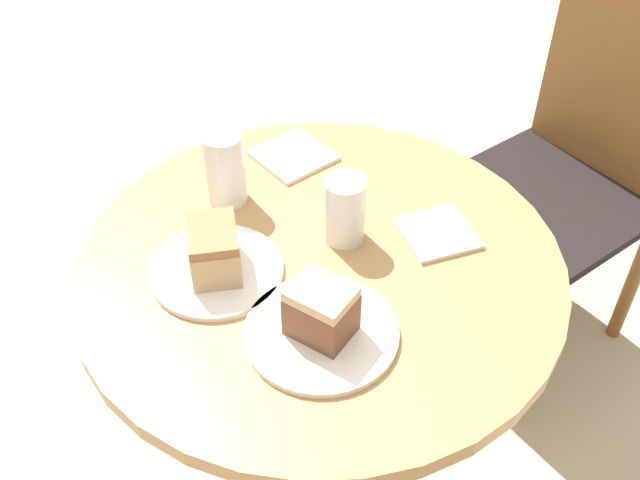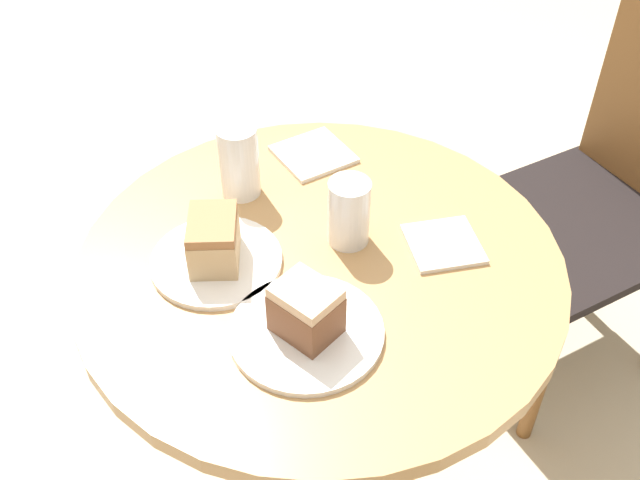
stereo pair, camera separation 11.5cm
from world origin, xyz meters
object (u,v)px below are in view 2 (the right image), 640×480
cake_slice_far (306,310)px  plate_near (216,261)px  cake_slice_near (214,240)px  glass_lemonade (239,165)px  chair (603,197)px  glass_water (349,216)px  plate_far (306,332)px

cake_slice_far → plate_near: bearing=-169.4°
cake_slice_near → glass_lemonade: glass_lemonade is taller
chair → glass_water: bearing=-82.3°
chair → glass_lemonade: bearing=-96.2°
chair → glass_lemonade: (-0.17, -0.85, 0.34)m
cake_slice_near → plate_far: bearing=10.6°
chair → cake_slice_far: 1.01m
glass_lemonade → plate_near: bearing=-41.8°
plate_far → cake_slice_near: (-0.20, -0.04, 0.04)m
glass_lemonade → glass_water: 0.22m
glass_water → cake_slice_near: bearing=-108.8°
plate_near → cake_slice_far: cake_slice_far is taller
cake_slice_near → glass_water: 0.22m
plate_near → glass_water: glass_water is taller
cake_slice_far → glass_lemonade: (-0.34, 0.08, 0.01)m
glass_water → chair: bearing=92.8°
plate_near → glass_lemonade: 0.19m
plate_far → cake_slice_near: 0.21m
plate_far → glass_water: bearing=128.3°
plate_near → glass_water: (0.07, 0.20, 0.04)m
plate_far → plate_near: bearing=-169.4°
cake_slice_near → cake_slice_far: (0.20, 0.04, 0.00)m
cake_slice_near → chair: bearing=88.2°
plate_near → cake_slice_far: (0.20, 0.04, 0.05)m
chair → cake_slice_near: size_ratio=7.68×
cake_slice_far → glass_lemonade: bearing=166.0°
plate_near → cake_slice_near: size_ratio=1.67×
cake_slice_near → cake_slice_far: 0.20m
plate_far → glass_water: size_ratio=1.94×
plate_far → cake_slice_near: bearing=-169.4°
plate_far → glass_lemonade: (-0.34, 0.08, 0.05)m
cake_slice_far → glass_water: (-0.13, 0.17, -0.00)m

